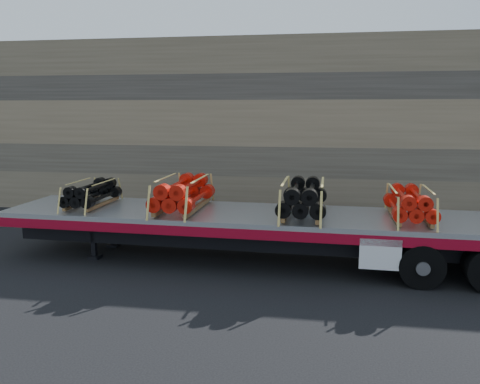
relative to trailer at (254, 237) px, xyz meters
The scene contains 7 objects.
ground 1.33m from the trailer, 151.24° to the left, with size 120.00×120.00×0.00m, color black.
rock_wall 7.64m from the trailer, 97.97° to the left, with size 44.00×3.00×7.00m, color #7A6B54.
trailer is the anchor object (origin of this frame).
bundle_front 5.00m from the trailer, behind, with size 0.99×1.98×0.70m, color black, non-canonical shape.
bundle_midfront 2.37m from the trailer, behind, with size 1.24×2.49×0.88m, color red, non-canonical shape.
bundle_midrear 1.76m from the trailer, ahead, with size 1.24×2.47×0.88m, color black, non-canonical shape.
bundle_rear 4.24m from the trailer, ahead, with size 1.09×2.17×0.77m, color red, non-canonical shape.
Camera 1 is at (2.61, -13.15, 4.28)m, focal length 35.00 mm.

